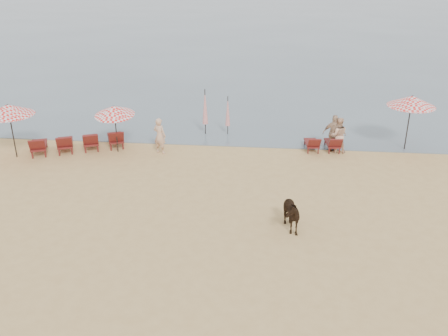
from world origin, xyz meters
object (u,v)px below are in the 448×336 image
object	(u,v)px
umbrella_open_right	(412,101)
lounger_cluster_right	(323,143)
umbrella_open_left_a	(8,110)
umbrella_closed_right	(228,111)
lounger_cluster_left	(78,141)
cow	(288,213)
umbrella_closed_left	(205,107)
beachgoer_left	(160,136)
beachgoer_right_b	(334,134)
beachgoer_right_a	(338,135)
umbrella_open_left_b	(114,111)

from	to	relation	value
umbrella_open_right	lounger_cluster_right	bearing A→B (deg)	-173.77
umbrella_open_left_a	umbrella_open_right	bearing A→B (deg)	17.36
lounger_cluster_right	umbrella_closed_right	world-z (taller)	umbrella_closed_right
lounger_cluster_left	umbrella_open_right	size ratio (longest dim) A/B	1.72
lounger_cluster_left	umbrella_closed_right	distance (m)	7.43
lounger_cluster_left	cow	distance (m)	11.51
umbrella_open_left_a	umbrella_closed_left	xyz separation A→B (m)	(8.22, 3.84, -0.79)
lounger_cluster_left	beachgoer_left	size ratio (longest dim) A/B	2.68
umbrella_closed_left	beachgoer_right_b	xyz separation A→B (m)	(6.26, -1.78, -0.56)
umbrella_closed_left	lounger_cluster_right	bearing A→B (deg)	-16.60
cow	beachgoer_left	distance (m)	8.55
beachgoer_right_a	cow	bearing A→B (deg)	68.55
lounger_cluster_right	umbrella_open_left_a	xyz separation A→B (m)	(-14.01, -2.11, 1.87)
umbrella_open_left_a	umbrella_open_left_b	world-z (taller)	umbrella_open_left_a
cow	beachgoer_left	size ratio (longest dim) A/B	0.87
lounger_cluster_left	umbrella_open_right	xyz separation A→B (m)	(15.36, 1.64, 1.92)
umbrella_open_right	cow	xyz separation A→B (m)	(-5.68, -7.85, -1.76)
cow	umbrella_open_right	bearing A→B (deg)	35.81
umbrella_open_left_a	lounger_cluster_left	bearing A→B (deg)	30.94
umbrella_closed_left	umbrella_closed_right	bearing A→B (deg)	3.21
beachgoer_right_b	umbrella_closed_right	bearing A→B (deg)	-8.75
lounger_cluster_right	umbrella_closed_left	size ratio (longest dim) A/B	0.71
cow	beachgoer_right_a	world-z (taller)	beachgoer_right_a
lounger_cluster_left	beachgoer_left	bearing A→B (deg)	-20.29
beachgoer_right_a	beachgoer_right_b	xyz separation A→B (m)	(-0.18, 0.01, 0.05)
lounger_cluster_right	umbrella_closed_right	xyz separation A→B (m)	(-4.65, 1.79, 0.86)
umbrella_open_left_a	beachgoer_left	xyz separation A→B (m)	(6.46, 1.13, -1.40)
umbrella_closed_left	beachgoer_right_b	bearing A→B (deg)	-15.86
umbrella_closed_left	cow	world-z (taller)	umbrella_closed_left
umbrella_closed_right	beachgoer_right_a	distance (m)	5.63
umbrella_open_left_b	beachgoer_right_a	xyz separation A→B (m)	(10.23, 0.96, -1.17)
lounger_cluster_left	umbrella_open_right	bearing A→B (deg)	-15.63
umbrella_closed_left	beachgoer_right_a	xyz separation A→B (m)	(6.44, -1.79, -0.62)
lounger_cluster_right	beachgoer_right_b	xyz separation A→B (m)	(0.47, -0.05, 0.51)
umbrella_closed_left	beachgoer_right_a	world-z (taller)	umbrella_closed_left
umbrella_open_right	umbrella_closed_left	distance (m)	9.80
lounger_cluster_left	lounger_cluster_right	world-z (taller)	lounger_cluster_left
umbrella_open_left_b	beachgoer_left	distance (m)	2.34
umbrella_open_right	beachgoer_left	world-z (taller)	umbrella_open_right
umbrella_closed_right	umbrella_open_right	bearing A→B (deg)	-8.21
lounger_cluster_left	umbrella_closed_right	xyz separation A→B (m)	(6.81, 2.87, 0.78)
umbrella_closed_left	beachgoer_left	bearing A→B (deg)	-123.04
lounger_cluster_right	umbrella_open_left_a	distance (m)	14.29
umbrella_open_left_b	beachgoer_right_a	distance (m)	10.35
beachgoer_left	lounger_cluster_left	bearing A→B (deg)	23.47
lounger_cluster_left	beachgoer_right_a	xyz separation A→B (m)	(12.12, 1.02, 0.38)
lounger_cluster_left	beachgoer_left	distance (m)	3.93
umbrella_open_left_a	umbrella_open_right	size ratio (longest dim) A/B	0.95
umbrella_open_right	beachgoer_right_a	bearing A→B (deg)	-171.06
umbrella_open_left_a	umbrella_closed_left	size ratio (longest dim) A/B	1.06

